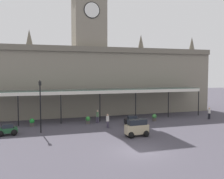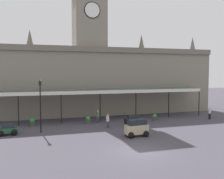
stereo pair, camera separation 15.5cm
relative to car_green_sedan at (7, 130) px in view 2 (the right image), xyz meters
The scene contains 13 objects.
ground_plane 14.47m from the car_green_sedan, 39.28° to the right, with size 140.00×140.00×0.00m, color #43404A.
station_building 17.00m from the car_green_sedan, 45.90° to the left, with size 39.93×7.18×20.15m.
entrance_canopy 13.07m from the car_green_sedan, 27.13° to the left, with size 31.17×3.26×4.22m.
car_green_sedan is the anchor object (origin of this frame).
car_beige_van 13.59m from the car_green_sedan, 19.07° to the right, with size 2.45×1.69×1.77m.
car_black_sedan 14.50m from the car_green_sedan, ahead, with size 2.12×1.64×1.19m.
pedestrian_beside_cars 11.17m from the car_green_sedan, 18.06° to the left, with size 0.39×0.34×1.67m.
pedestrian_crossing_forecourt 11.05m from the car_green_sedan, ahead, with size 0.34×0.39×1.67m.
pedestrian_near_entrance 26.34m from the car_green_sedan, ahead, with size 0.39×0.34×1.67m.
victorian_lamppost 4.55m from the car_green_sedan, ahead, with size 0.30×0.30×5.76m.
planter_by_canopy 4.53m from the car_green_sedan, 57.29° to the left, with size 0.60×0.60×0.96m.
planter_near_kerb 9.83m from the car_green_sedan, 19.20° to the left, with size 0.60×0.60×0.96m.
planter_forecourt_centre 18.42m from the car_green_sedan, ahead, with size 0.60×0.60×0.96m.
Camera 2 is at (-8.14, -19.06, 6.62)m, focal length 40.43 mm.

